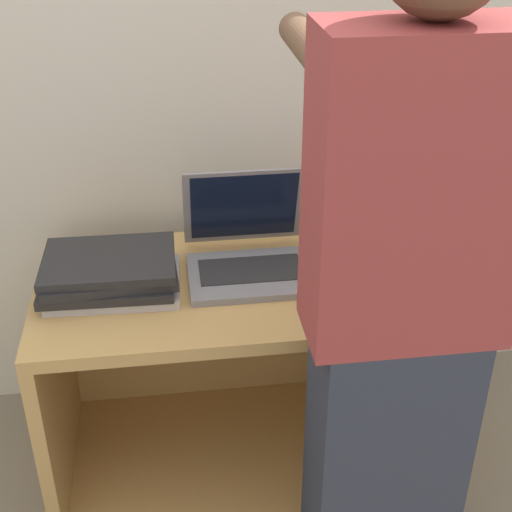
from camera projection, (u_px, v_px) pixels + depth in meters
wall_back at (232, 36)px, 2.02m from camera, size 8.00×0.05×2.40m
cart at (249, 357)px, 2.16m from camera, size 1.17×0.60×0.64m
laptop_open at (249, 251)px, 1.97m from camera, size 0.34×0.33×0.26m
laptop_stack_left at (111, 273)px, 1.88m from camera, size 0.37×0.27×0.09m
laptop_stack_right at (386, 254)px, 1.97m from camera, size 0.36×0.28×0.09m
person at (400, 316)px, 1.48m from camera, size 0.40×0.53×1.62m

